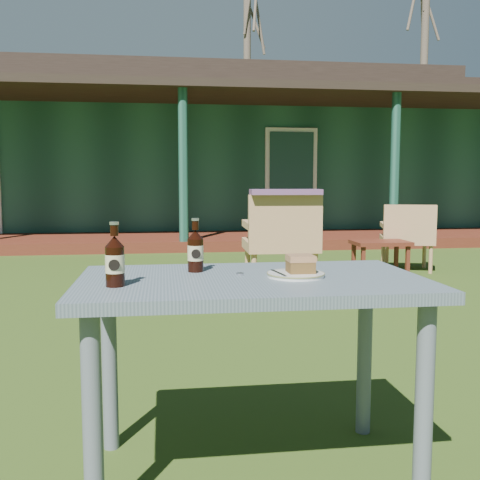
{
  "coord_description": "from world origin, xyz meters",
  "views": [
    {
      "loc": [
        -0.3,
        -3.51,
        1.06
      ],
      "look_at": [
        0.0,
        -1.3,
        0.82
      ],
      "focal_mm": 42.0,
      "sensor_mm": 36.0,
      "label": 1
    }
  ],
  "objects": [
    {
      "name": "bottle_cap",
      "position": [
        -0.03,
        -1.55,
        0.72
      ],
      "size": [
        0.03,
        0.03,
        0.01
      ],
      "primitive_type": "cylinder",
      "color": "silver",
      "rests_on": "cafe_table"
    },
    {
      "name": "pavilion",
      "position": [
        -0.0,
        9.39,
        1.61
      ],
      "size": [
        15.8,
        8.3,
        3.45
      ],
      "color": "#1C493A",
      "rests_on": "ground"
    },
    {
      "name": "tree_mid",
      "position": [
        3.0,
        18.5,
        4.75
      ],
      "size": [
        0.28,
        0.28,
        9.5
      ],
      "primitive_type": "cylinder",
      "color": "brown",
      "rests_on": "ground"
    },
    {
      "name": "armchair_right",
      "position": [
        2.53,
        2.68,
        0.44
      ],
      "size": [
        0.71,
        0.69,
        0.78
      ],
      "color": "tan",
      "rests_on": "ground"
    },
    {
      "name": "fork",
      "position": [
        0.09,
        -1.62,
        0.74
      ],
      "size": [
        0.03,
        0.14,
        0.0
      ],
      "primitive_type": "cube",
      "rotation": [
        0.0,
        0.0,
        0.15
      ],
      "color": "silver",
      "rests_on": "plate"
    },
    {
      "name": "armchair_left",
      "position": [
        0.83,
        1.76,
        0.52
      ],
      "size": [
        0.71,
        0.67,
        0.93
      ],
      "color": "tan",
      "rests_on": "ground"
    },
    {
      "name": "cola_bottle_near",
      "position": [
        -0.19,
        -1.45,
        0.8
      ],
      "size": [
        0.06,
        0.06,
        0.2
      ],
      "color": "black",
      "rests_on": "cafe_table"
    },
    {
      "name": "plate",
      "position": [
        0.16,
        -1.61,
        0.73
      ],
      "size": [
        0.2,
        0.2,
        0.01
      ],
      "color": "silver",
      "rests_on": "cafe_table"
    },
    {
      "name": "tree_right",
      "position": [
        9.5,
        17.0,
        5.5
      ],
      "size": [
        0.28,
        0.28,
        11.0
      ],
      "primitive_type": "cylinder",
      "color": "brown",
      "rests_on": "ground"
    },
    {
      "name": "cake_slice",
      "position": [
        0.17,
        -1.6,
        0.77
      ],
      "size": [
        0.09,
        0.09,
        0.06
      ],
      "color": "brown",
      "rests_on": "plate"
    },
    {
      "name": "cafe_table",
      "position": [
        0.0,
        -1.6,
        0.62
      ],
      "size": [
        1.2,
        0.7,
        0.72
      ],
      "color": "slate",
      "rests_on": "ground"
    },
    {
      "name": "side_table",
      "position": [
        2.05,
        2.32,
        0.34
      ],
      "size": [
        0.6,
        0.4,
        0.4
      ],
      "color": "#562214",
      "rests_on": "ground"
    },
    {
      "name": "cola_bottle_far",
      "position": [
        -0.46,
        -1.71,
        0.8
      ],
      "size": [
        0.06,
        0.06,
        0.21
      ],
      "color": "black",
      "rests_on": "cafe_table"
    },
    {
      "name": "floral_throw",
      "position": [
        0.82,
        1.57,
        0.95
      ],
      "size": [
        0.66,
        0.26,
        0.05
      ],
      "primitive_type": "cube",
      "rotation": [
        0.0,
        0.0,
        3.11
      ],
      "color": "#6D436E",
      "rests_on": "armchair_left"
    },
    {
      "name": "ground",
      "position": [
        0.0,
        0.0,
        0.0
      ],
      "size": [
        80.0,
        80.0,
        0.0
      ],
      "primitive_type": "plane",
      "color": "#334916"
    }
  ]
}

